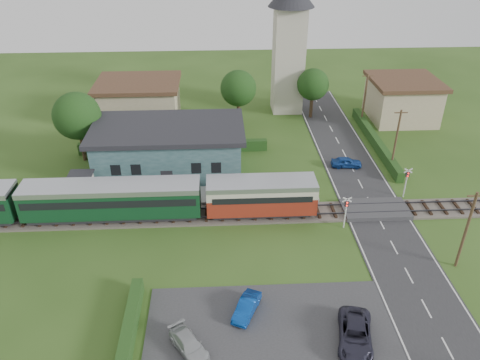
{
  "coord_description": "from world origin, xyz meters",
  "views": [
    {
      "loc": [
        -4.7,
        -34.11,
        25.19
      ],
      "look_at": [
        -2.75,
        4.0,
        2.67
      ],
      "focal_mm": 35.0,
      "sensor_mm": 36.0,
      "label": 1
    }
  ],
  "objects_px": {
    "equipment_hut": "(82,186)",
    "car_park_silver": "(189,345)",
    "car_park_blue": "(247,307)",
    "pedestrian_near": "(227,188)",
    "pedestrian_far": "(97,194)",
    "station_building": "(169,148)",
    "house_west": "(140,101)",
    "house_east": "(402,99)",
    "crossing_signal_near": "(346,208)",
    "car_on_road": "(346,162)",
    "crossing_signal_far": "(407,178)",
    "church_tower": "(290,37)",
    "car_park_dark": "(355,334)",
    "train": "(76,200)"
  },
  "relations": [
    {
      "from": "house_east",
      "to": "crossing_signal_near",
      "type": "height_order",
      "value": "house_east"
    },
    {
      "from": "car_on_road",
      "to": "car_park_silver",
      "type": "xyz_separation_m",
      "value": [
        -16.36,
        -24.08,
        -0.01
      ]
    },
    {
      "from": "house_west",
      "to": "house_east",
      "type": "distance_m",
      "value": 35.01
    },
    {
      "from": "house_east",
      "to": "equipment_hut",
      "type": "bearing_deg",
      "value": -153.68
    },
    {
      "from": "house_west",
      "to": "car_on_road",
      "type": "bearing_deg",
      "value": -30.28
    },
    {
      "from": "car_park_silver",
      "to": "train",
      "type": "bearing_deg",
      "value": 93.2
    },
    {
      "from": "house_east",
      "to": "crossing_signal_near",
      "type": "distance_m",
      "value": 27.95
    },
    {
      "from": "car_park_dark",
      "to": "station_building",
      "type": "bearing_deg",
      "value": 133.21
    },
    {
      "from": "crossing_signal_near",
      "to": "crossing_signal_far",
      "type": "height_order",
      "value": "same"
    },
    {
      "from": "station_building",
      "to": "crossing_signal_near",
      "type": "distance_m",
      "value": 19.98
    },
    {
      "from": "church_tower",
      "to": "crossing_signal_near",
      "type": "xyz_separation_m",
      "value": [
        1.4,
        -28.41,
        -8.08
      ]
    },
    {
      "from": "pedestrian_near",
      "to": "pedestrian_far",
      "type": "relative_size",
      "value": 1.29
    },
    {
      "from": "house_west",
      "to": "pedestrian_far",
      "type": "distance_m",
      "value": 20.62
    },
    {
      "from": "crossing_signal_far",
      "to": "car_park_blue",
      "type": "distance_m",
      "value": 22.19
    },
    {
      "from": "station_building",
      "to": "car_park_silver",
      "type": "height_order",
      "value": "station_building"
    },
    {
      "from": "train",
      "to": "car_park_silver",
      "type": "height_order",
      "value": "train"
    },
    {
      "from": "church_tower",
      "to": "house_west",
      "type": "xyz_separation_m",
      "value": [
        -20.0,
        -3.0,
        -7.43
      ]
    },
    {
      "from": "car_park_blue",
      "to": "pedestrian_far",
      "type": "height_order",
      "value": "pedestrian_far"
    },
    {
      "from": "car_park_silver",
      "to": "pedestrian_near",
      "type": "xyz_separation_m",
      "value": [
        2.96,
        17.95,
        0.83
      ]
    },
    {
      "from": "station_building",
      "to": "crossing_signal_near",
      "type": "bearing_deg",
      "value": -34.81
    },
    {
      "from": "pedestrian_near",
      "to": "pedestrian_far",
      "type": "distance_m",
      "value": 12.55
    },
    {
      "from": "car_on_road",
      "to": "car_park_blue",
      "type": "height_order",
      "value": "car_on_road"
    },
    {
      "from": "equipment_hut",
      "to": "car_park_silver",
      "type": "height_order",
      "value": "equipment_hut"
    },
    {
      "from": "church_tower",
      "to": "station_building",
      "type": "bearing_deg",
      "value": -131.41
    },
    {
      "from": "car_on_road",
      "to": "car_park_silver",
      "type": "height_order",
      "value": "car_on_road"
    },
    {
      "from": "equipment_hut",
      "to": "car_park_blue",
      "type": "relative_size",
      "value": 0.78
    },
    {
      "from": "train",
      "to": "pedestrian_far",
      "type": "distance_m",
      "value": 2.91
    },
    {
      "from": "house_west",
      "to": "car_park_silver",
      "type": "xyz_separation_m",
      "value": [
        8.04,
        -38.32,
        -2.18
      ]
    },
    {
      "from": "train",
      "to": "house_east",
      "type": "height_order",
      "value": "house_east"
    },
    {
      "from": "house_west",
      "to": "car_park_blue",
      "type": "relative_size",
      "value": 3.31
    },
    {
      "from": "house_west",
      "to": "house_east",
      "type": "bearing_deg",
      "value": -1.64
    },
    {
      "from": "house_east",
      "to": "church_tower",
      "type": "bearing_deg",
      "value": 165.07
    },
    {
      "from": "station_building",
      "to": "house_west",
      "type": "distance_m",
      "value": 14.87
    },
    {
      "from": "pedestrian_far",
      "to": "train",
      "type": "bearing_deg",
      "value": 151.47
    },
    {
      "from": "church_tower",
      "to": "car_park_silver",
      "type": "distance_m",
      "value": 44.08
    },
    {
      "from": "equipment_hut",
      "to": "pedestrian_near",
      "type": "height_order",
      "value": "equipment_hut"
    },
    {
      "from": "crossing_signal_near",
      "to": "crossing_signal_far",
      "type": "relative_size",
      "value": 1.0
    },
    {
      "from": "car_park_blue",
      "to": "car_park_silver",
      "type": "height_order",
      "value": "car_park_blue"
    },
    {
      "from": "crossing_signal_near",
      "to": "car_on_road",
      "type": "xyz_separation_m",
      "value": [
        3.0,
        11.16,
        -1.52
      ]
    },
    {
      "from": "house_east",
      "to": "crossing_signal_far",
      "type": "relative_size",
      "value": 2.69
    },
    {
      "from": "church_tower",
      "to": "house_west",
      "type": "relative_size",
      "value": 1.63
    },
    {
      "from": "house_west",
      "to": "pedestrian_far",
      "type": "relative_size",
      "value": 7.03
    },
    {
      "from": "equipment_hut",
      "to": "house_east",
      "type": "relative_size",
      "value": 0.29
    },
    {
      "from": "church_tower",
      "to": "house_west",
      "type": "distance_m",
      "value": 21.55
    },
    {
      "from": "car_park_dark",
      "to": "pedestrian_near",
      "type": "distance_m",
      "value": 19.5
    },
    {
      "from": "train",
      "to": "pedestrian_far",
      "type": "xyz_separation_m",
      "value": [
        1.14,
        2.5,
        -0.96
      ]
    },
    {
      "from": "house_east",
      "to": "car_park_silver",
      "type": "height_order",
      "value": "house_east"
    },
    {
      "from": "car_park_blue",
      "to": "car_park_silver",
      "type": "relative_size",
      "value": 0.9
    },
    {
      "from": "car_park_silver",
      "to": "station_building",
      "type": "bearing_deg",
      "value": 65.34
    },
    {
      "from": "pedestrian_near",
      "to": "pedestrian_far",
      "type": "bearing_deg",
      "value": -23.16
    }
  ]
}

